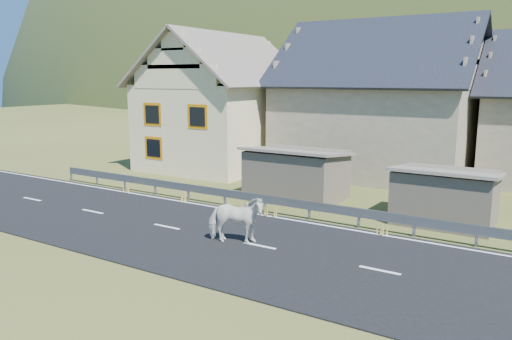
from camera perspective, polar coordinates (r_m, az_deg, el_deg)
The scene contains 10 objects.
ground at distance 16.43m, azimuth 0.42°, elevation -8.79°, with size 160.00×160.00×0.00m, color #364117.
road at distance 16.42m, azimuth 0.42°, elevation -8.72°, with size 60.00×7.00×0.04m, color black.
lane_markings at distance 16.41m, azimuth 0.42°, elevation -8.64°, with size 60.00×6.60×0.01m, color silver.
guardrail at distance 19.37m, azimuth 6.11°, elevation -4.10°, with size 28.10×0.09×0.75m.
shed_left at distance 22.58m, azimuth 4.67°, elevation -0.57°, with size 4.30×3.30×2.40m, color #6D6051.
shed_right at distance 20.07m, azimuth 20.76°, elevation -2.93°, with size 3.80×2.90×2.20m, color #6D6051.
house_cream at distance 31.06m, azimuth -3.87°, elevation 8.53°, with size 7.80×9.80×8.30m.
house_stone_a at distance 29.67m, azimuth 14.13°, elevation 8.68°, with size 10.80×9.80×8.90m.
conifer_patch at distance 138.44m, azimuth 4.74°, elevation 10.75°, with size 76.00×50.00×28.00m, color black.
horse at distance 16.46m, azimuth -2.37°, elevation -5.65°, with size 1.92×0.88×1.62m, color silver.
Camera 1 is at (8.06, -13.24, 5.44)m, focal length 35.00 mm.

